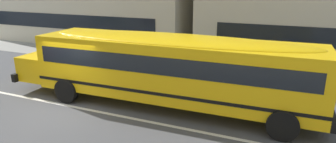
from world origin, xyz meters
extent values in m
plane|color=#4C4C4F|center=(0.00, 0.00, 0.00)|extent=(400.00, 400.00, 0.00)
cube|color=gray|center=(0.00, 7.53, 0.01)|extent=(120.00, 3.00, 0.01)
cube|color=silver|center=(0.00, 0.00, 0.00)|extent=(110.00, 0.16, 0.01)
cube|color=yellow|center=(3.80, 1.63, 1.59)|extent=(10.99, 2.76, 2.19)
cube|color=yellow|center=(-2.46, 1.48, 1.04)|extent=(1.64, 2.13, 1.09)
cube|color=black|center=(-3.26, 1.46, 0.68)|extent=(0.26, 2.49, 0.36)
cube|color=black|center=(9.34, 1.77, 0.68)|extent=(0.26, 2.49, 0.36)
cube|color=black|center=(3.80, 1.63, 1.98)|extent=(10.34, 2.78, 0.64)
cube|color=black|center=(3.80, 1.63, 0.94)|extent=(11.01, 2.79, 0.12)
ellipsoid|color=yellow|center=(3.80, 1.63, 2.68)|extent=(10.55, 2.55, 0.36)
cylinder|color=red|center=(0.26, 2.97, 1.48)|extent=(0.45, 0.45, 0.03)
cylinder|color=black|center=(-0.33, 0.29, 0.50)|extent=(1.00, 0.30, 0.99)
cylinder|color=black|center=(-0.39, 2.77, 0.50)|extent=(1.00, 0.30, 0.99)
cylinder|color=black|center=(7.98, 0.50, 0.50)|extent=(1.00, 0.30, 0.99)
cylinder|color=black|center=(7.92, 2.98, 0.50)|extent=(1.00, 0.30, 0.99)
cube|color=black|center=(-7.71, 9.01, 1.92)|extent=(14.57, 0.04, 1.10)
camera|label=1|loc=(7.96, -8.53, 4.76)|focal=31.68mm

